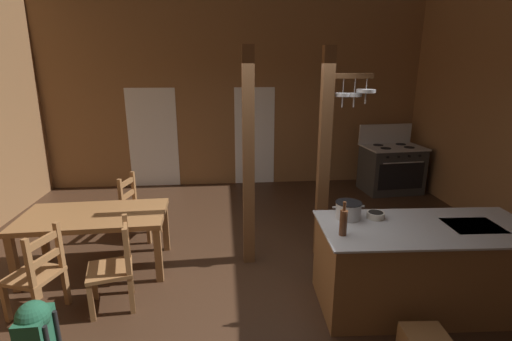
# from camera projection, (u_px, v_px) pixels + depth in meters

# --- Properties ---
(ground_plane) EXTENTS (8.49, 8.65, 0.10)m
(ground_plane) POSITION_uv_depth(u_px,v_px,m) (251.00, 290.00, 4.29)
(ground_plane) COLOR #382316
(wall_back) EXTENTS (8.49, 0.14, 4.35)m
(wall_back) POSITION_uv_depth(u_px,v_px,m) (236.00, 81.00, 7.50)
(wall_back) COLOR brown
(wall_back) RESTS_ON ground_plane
(glazed_door_back_left) EXTENTS (1.00, 0.01, 2.05)m
(glazed_door_back_left) POSITION_uv_depth(u_px,v_px,m) (153.00, 138.00, 7.60)
(glazed_door_back_left) COLOR white
(glazed_door_back_left) RESTS_ON ground_plane
(glazed_panel_back_right) EXTENTS (0.84, 0.01, 2.05)m
(glazed_panel_back_right) POSITION_uv_depth(u_px,v_px,m) (255.00, 137.00, 7.78)
(glazed_panel_back_right) COLOR white
(glazed_panel_back_right) RESTS_ON ground_plane
(kitchen_island) EXTENTS (2.20, 1.05, 0.91)m
(kitchen_island) POSITION_uv_depth(u_px,v_px,m) (422.00, 266.00, 3.83)
(kitchen_island) COLOR brown
(kitchen_island) RESTS_ON ground_plane
(stove_range) EXTENTS (1.20, 0.90, 1.32)m
(stove_range) POSITION_uv_depth(u_px,v_px,m) (391.00, 168.00, 7.41)
(stove_range) COLOR #313131
(stove_range) RESTS_ON ground_plane
(support_post_with_pot_rack) EXTENTS (0.66, 0.24, 2.70)m
(support_post_with_pot_rack) POSITION_uv_depth(u_px,v_px,m) (328.00, 149.00, 4.60)
(support_post_with_pot_rack) COLOR brown
(support_post_with_pot_rack) RESTS_ON ground_plane
(support_post_center) EXTENTS (0.14, 0.14, 2.70)m
(support_post_center) POSITION_uv_depth(u_px,v_px,m) (249.00, 161.00, 4.48)
(support_post_center) COLOR brown
(support_post_center) RESTS_ON ground_plane
(dining_table) EXTENTS (1.73, 0.96, 0.74)m
(dining_table) POSITION_uv_depth(u_px,v_px,m) (94.00, 221.00, 4.48)
(dining_table) COLOR brown
(dining_table) RESTS_ON ground_plane
(ladderback_chair_near_window) EXTENTS (0.56, 0.56, 0.95)m
(ladderback_chair_near_window) POSITION_uv_depth(u_px,v_px,m) (37.00, 274.00, 3.69)
(ladderback_chair_near_window) COLOR olive
(ladderback_chair_near_window) RESTS_ON ground_plane
(ladderback_chair_by_post) EXTENTS (0.54, 0.54, 0.95)m
(ladderback_chair_by_post) POSITION_uv_depth(u_px,v_px,m) (138.00, 208.00, 5.40)
(ladderback_chair_by_post) COLOR olive
(ladderback_chair_by_post) RESTS_ON ground_plane
(ladderback_chair_at_table_end) EXTENTS (0.53, 0.53, 0.95)m
(ladderback_chair_at_table_end) POSITION_uv_depth(u_px,v_px,m) (115.00, 267.00, 3.82)
(ladderback_chair_at_table_end) COLOR olive
(ladderback_chair_at_table_end) RESTS_ON ground_plane
(backpack) EXTENTS (0.31, 0.33, 0.60)m
(backpack) POSITION_uv_depth(u_px,v_px,m) (36.00, 332.00, 3.09)
(backpack) COLOR #1E5138
(backpack) RESTS_ON ground_plane
(stockpot_on_counter) EXTENTS (0.34, 0.27, 0.18)m
(stockpot_on_counter) POSITION_uv_depth(u_px,v_px,m) (348.00, 210.00, 3.87)
(stockpot_on_counter) COLOR #B7BABF
(stockpot_on_counter) RESTS_ON kitchen_island
(mixing_bowl_on_counter) EXTENTS (0.18, 0.18, 0.07)m
(mixing_bowl_on_counter) POSITION_uv_depth(u_px,v_px,m) (376.00, 215.00, 3.89)
(mixing_bowl_on_counter) COLOR silver
(mixing_bowl_on_counter) RESTS_ON kitchen_island
(bottle_tall_on_counter) EXTENTS (0.07, 0.07, 0.34)m
(bottle_tall_on_counter) POSITION_uv_depth(u_px,v_px,m) (343.00, 222.00, 3.48)
(bottle_tall_on_counter) COLOR #56331E
(bottle_tall_on_counter) RESTS_ON kitchen_island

